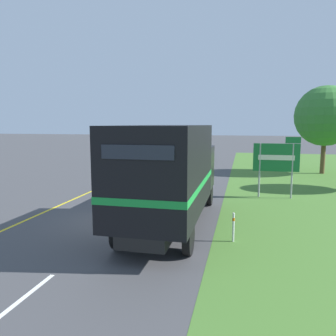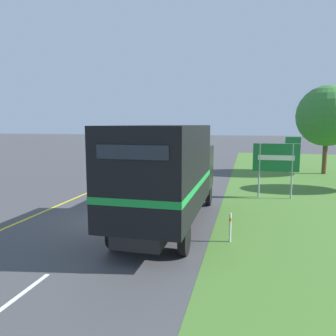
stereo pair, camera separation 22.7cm
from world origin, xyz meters
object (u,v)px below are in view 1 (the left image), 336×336
Objects in this scene: lead_car_white at (159,160)px; roadside_tree_mid at (325,116)px; highway_sign at (277,159)px; delineator_post at (233,226)px; horse_trailer_truck at (170,172)px.

lead_car_white is 13.17m from roadside_tree_mid.
highway_sign is (8.36, -8.12, 1.09)m from lead_car_white.
roadside_tree_mid is 18.08m from delineator_post.
roadside_tree_mid reaches higher than highway_sign.
delineator_post is (-6.20, -16.54, -3.87)m from roadside_tree_mid.
highway_sign is 10.71m from roadside_tree_mid.
lead_car_white is (-4.11, 14.11, -1.14)m from horse_trailer_truck.
horse_trailer_truck is at bearing 156.44° from delineator_post.
roadside_tree_mid reaches higher than lead_car_white.
horse_trailer_truck is at bearing -73.75° from lead_car_white.
roadside_tree_mid is at bearing 6.40° from lead_car_white.
horse_trailer_truck is 1.91× the size of lead_car_white.
horse_trailer_truck is at bearing -118.73° from roadside_tree_mid.
highway_sign is at bearing -114.13° from roadside_tree_mid.
roadside_tree_mid is (4.27, 9.54, 2.36)m from highway_sign.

